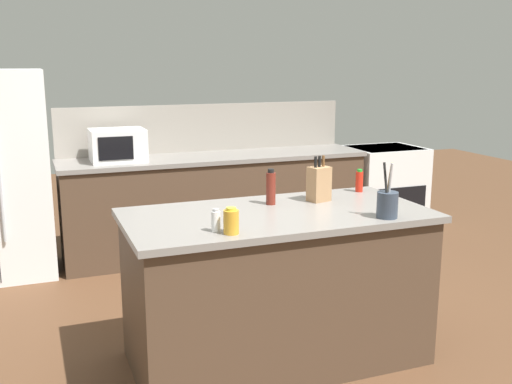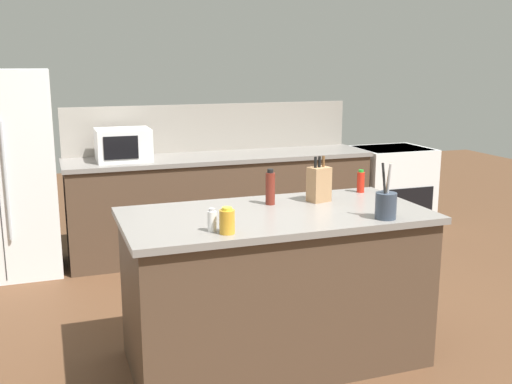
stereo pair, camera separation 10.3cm
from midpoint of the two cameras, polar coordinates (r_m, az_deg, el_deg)
The scene contains 12 objects.
ground_plane at distance 3.88m, azimuth 1.13°, elevation -15.50°, with size 14.00×14.00×0.00m, color brown.
back_counter_run at distance 5.77m, azimuth -4.33°, elevation -1.11°, with size 2.90×0.66×0.94m.
wall_backsplash at distance 5.94m, azimuth -5.33°, elevation 6.12°, with size 2.86×0.03×0.46m, color gray.
kitchen_island at distance 3.68m, azimuth 1.17°, elevation -9.00°, with size 1.81×0.90×0.94m.
range_oven at distance 6.54m, azimuth 11.57°, elevation 0.25°, with size 0.76×0.65×0.92m.
microwave at distance 5.47m, azimuth -13.57°, elevation 4.36°, with size 0.47×0.39×0.29m.
knife_block at distance 3.81m, azimuth 5.24°, elevation 0.81°, with size 0.15×0.13×0.29m.
utensil_crock at distance 3.47m, azimuth 11.57°, elevation -1.10°, with size 0.12×0.12×0.32m.
vinegar_bottle at distance 3.71m, azimuth 0.63°, elevation 0.40°, with size 0.06×0.06×0.22m.
salt_shaker at distance 3.14m, azimuth -4.79°, elevation -2.77°, with size 0.05×0.05×0.12m.
honey_jar at distance 3.09m, azimuth -3.34°, elevation -2.82°, with size 0.08×0.08×0.14m.
hot_sauce_bottle at distance 4.13m, azimuth 9.11°, elevation 1.03°, with size 0.05×0.05×0.16m.
Camera 1 is at (-1.35, -3.16, 1.82)m, focal length 42.00 mm.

